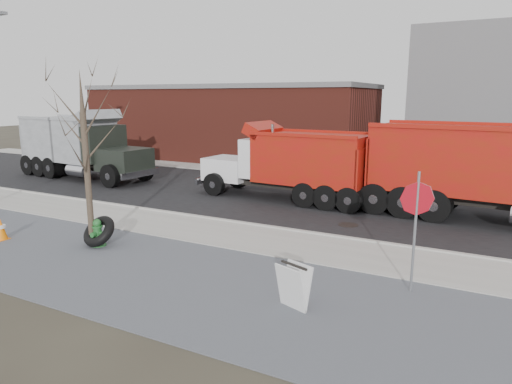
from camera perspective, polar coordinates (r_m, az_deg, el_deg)
The scene contains 16 objects.
ground at distance 14.69m, azimuth -3.53°, elevation -5.75°, with size 120.00×120.00×0.00m, color #383328.
gravel_verge at distance 12.00m, azimuth -12.32°, elevation -10.04°, with size 60.00×5.00×0.03m, color gray.
sidewalk at distance 14.88m, azimuth -3.03°, elevation -5.39°, with size 60.00×2.50×0.06m, color #9E9B93.
curb at distance 15.96m, azimuth -0.65°, elevation -4.08°, with size 60.00×0.15×0.11m, color #9E9B93.
road at distance 20.15m, azimuth 5.75°, elevation -0.91°, with size 60.00×9.40×0.02m, color black.
far_sidewalk at distance 25.43m, azimuth 10.56°, elevation 1.66°, with size 60.00×2.00×0.06m, color #9E9B93.
building_brick at distance 33.77m, azimuth -3.24°, elevation 8.79°, with size 20.20×8.20×5.30m.
bare_tree at distance 14.10m, azimuth -20.65°, elevation 6.46°, with size 3.20×3.20×5.20m.
fire_hydrant at distance 14.53m, azimuth -19.18°, elevation -4.97°, with size 0.48×0.47×0.86m.
truck_tire at distance 14.54m, azimuth -19.03°, elevation -4.67°, with size 1.15×1.05×0.95m.
stop_sign at distance 10.77m, azimuth 19.41°, elevation -2.34°, with size 0.69×0.38×2.83m.
sandwich_board at distance 9.83m, azimuth 4.73°, elevation -11.66°, with size 0.82×0.66×0.98m.
traffic_cone_far at distance 16.42m, azimuth -29.27°, elevation -4.07°, with size 0.37×0.37×0.72m.
dump_truck_red_a at distance 18.15m, azimuth 27.05°, elevation 2.69°, with size 9.71×3.40×3.85m.
dump_truck_red_b at distance 19.71m, azimuth 4.35°, elevation 3.79°, with size 7.87×2.67×3.31m.
dump_truck_grey at distance 26.93m, azimuth -21.02°, elevation 5.64°, with size 8.39×3.24×3.72m.
Camera 1 is at (7.27, -11.97, 4.43)m, focal length 32.00 mm.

